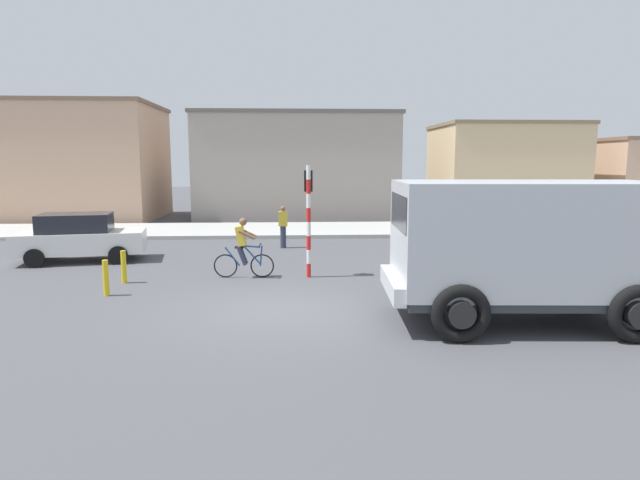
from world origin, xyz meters
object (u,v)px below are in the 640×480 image
Objects in this scene: cyclist at (243,248)px; bollard_far at (124,267)px; bollard_near at (106,278)px; car_red_near at (489,232)px; traffic_light_pole at (308,205)px; car_white_mid at (80,237)px; truck_foreground at (525,243)px; pedestrian_near_kerb at (283,226)px.

cyclist reaches higher than bollard_far.
car_red_near is at bearing 24.20° from bollard_near.
car_red_near is (6.50, 3.23, -1.25)m from traffic_light_pole.
car_white_mid is 5.36m from bollard_near.
truck_foreground is 13.94m from car_white_mid.
traffic_light_pole is 1.98× the size of pedestrian_near_kerb.
truck_foreground is 1.74× the size of traffic_light_pole.
traffic_light_pole is at bearing 132.53° from truck_foreground.
traffic_light_pole is (-4.25, 4.63, 0.40)m from truck_foreground.
car_white_mid is at bearing 153.48° from cyclist.
pedestrian_near_kerb is 8.35m from bollard_near.
pedestrian_near_kerb is 1.80× the size of bollard_far.
bollard_near is (2.45, -4.75, -0.37)m from car_white_mid.
car_white_mid reaches higher than bollard_near.
traffic_light_pole reaches higher than car_white_mid.
bollard_far is at bearing 90.00° from bollard_near.
car_red_near is (2.25, 7.87, -0.85)m from truck_foreground.
cyclist is at bearing 143.05° from truck_foreground.
traffic_light_pole is 0.75× the size of car_red_near.
cyclist is 1.92× the size of bollard_near.
car_white_mid is at bearing 159.65° from traffic_light_pole.
cyclist reaches higher than pedestrian_near_kerb.
cyclist is 1.07× the size of pedestrian_near_kerb.
cyclist is 3.76m from bollard_near.
car_red_near is at bearing 26.47° from traffic_light_pole.
pedestrian_near_kerb is at bearing 59.37° from bollard_near.
cyclist is (-6.12, 4.60, -0.80)m from truck_foreground.
pedestrian_near_kerb is at bearing 98.99° from traffic_light_pole.
car_white_mid is at bearing -178.18° from car_red_near.
traffic_light_pole reaches higher than car_red_near.
bollard_far is (-11.57, -3.80, -0.37)m from car_red_near.
truck_foreground is at bearing -15.97° from bollard_near.
car_white_mid is (-14.01, -0.45, 0.00)m from car_red_near.
car_red_near is 1.00× the size of car_white_mid.
traffic_light_pole is 5.41m from pedestrian_near_kerb.
traffic_light_pole is 8.12m from car_white_mid.
bollard_far is (-9.32, 4.07, -1.22)m from truck_foreground.
truck_foreground is 3.21× the size of cyclist.
car_red_near is at bearing 18.18° from bollard_far.
traffic_light_pole is 3.56× the size of bollard_near.
cyclist is 2.22m from traffic_light_pole.
truck_foreground reaches higher than car_white_mid.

